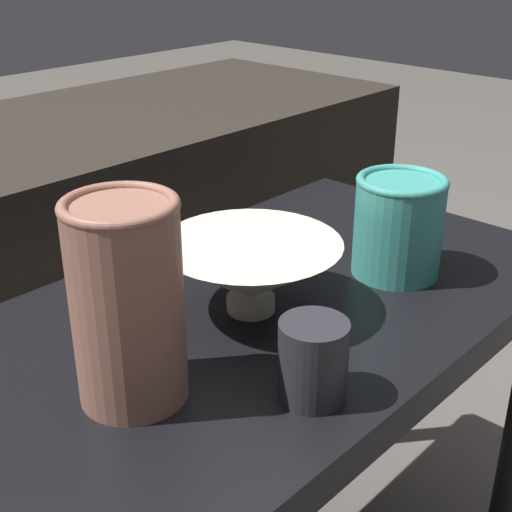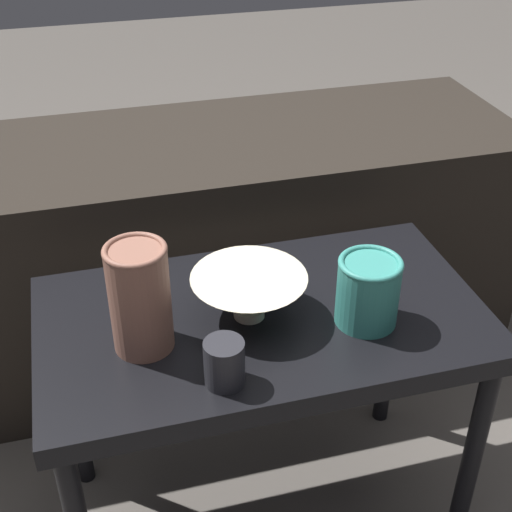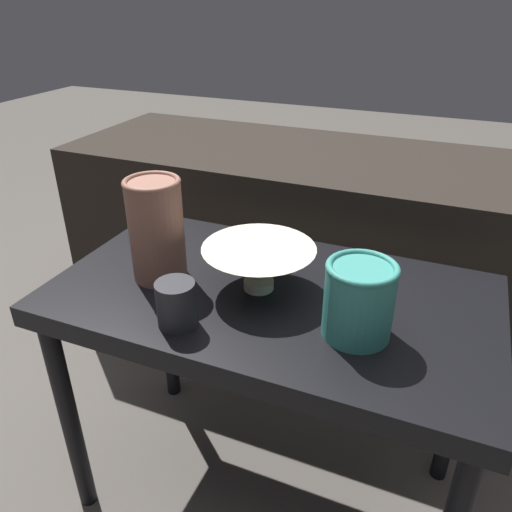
% 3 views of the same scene
% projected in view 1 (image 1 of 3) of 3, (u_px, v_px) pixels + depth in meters
% --- Properties ---
extents(table, '(0.78, 0.44, 0.53)m').
position_uv_depth(table, '(265.00, 348.00, 0.84)').
color(table, black).
rests_on(table, ground_plane).
extents(couch_backdrop, '(1.59, 0.50, 0.61)m').
position_uv_depth(couch_backdrop, '(22.00, 305.00, 1.27)').
color(couch_backdrop, black).
rests_on(couch_backdrop, ground_plane).
extents(bowl, '(0.20, 0.20, 0.08)m').
position_uv_depth(bowl, '(250.00, 271.00, 0.78)').
color(bowl, beige).
rests_on(bowl, table).
extents(vase_textured_left, '(0.10, 0.10, 0.19)m').
position_uv_depth(vase_textured_left, '(127.00, 300.00, 0.61)').
color(vase_textured_left, brown).
rests_on(vase_textured_left, table).
extents(vase_colorful_right, '(0.11, 0.11, 0.12)m').
position_uv_depth(vase_colorful_right, '(399.00, 224.00, 0.86)').
color(vase_colorful_right, teal).
rests_on(vase_colorful_right, table).
extents(cup, '(0.06, 0.06, 0.08)m').
position_uv_depth(cup, '(313.00, 360.00, 0.64)').
color(cup, '#232328').
rests_on(cup, table).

